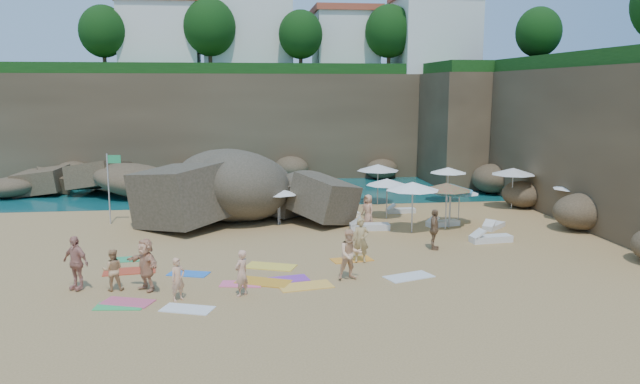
{
  "coord_description": "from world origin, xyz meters",
  "views": [
    {
      "loc": [
        -1.69,
        -26.39,
        6.96
      ],
      "look_at": [
        2.0,
        3.0,
        2.0
      ],
      "focal_mm": 35.0,
      "sensor_mm": 36.0,
      "label": 1
    }
  ],
  "objects": [
    {
      "name": "seawater",
      "position": [
        0.0,
        30.0,
        0.0
      ],
      "size": [
        120.0,
        120.0,
        0.0
      ],
      "primitive_type": "plane",
      "color": "#0C4751",
      "rests_on": "ground"
    },
    {
      "name": "lounger_1",
      "position": [
        8.4,
        3.65,
        0.13
      ],
      "size": [
        1.81,
        1.01,
        0.27
      ],
      "primitive_type": "cube",
      "rotation": [
        0.0,
        0.0,
        0.27
      ],
      "color": "silver",
      "rests_on": "ground"
    },
    {
      "name": "person_stand_0",
      "position": [
        -3.88,
        -6.17,
        0.73
      ],
      "size": [
        0.63,
        0.61,
        1.45
      ],
      "primitive_type": "imported",
      "rotation": [
        0.0,
        0.0,
        0.7
      ],
      "color": "#E3A277",
      "rests_on": "ground"
    },
    {
      "name": "towel_4",
      "position": [
        -0.67,
        -2.62,
        0.02
      ],
      "size": [
        2.15,
        1.61,
        0.03
      ],
      "primitive_type": "cube",
      "rotation": [
        0.0,
        0.0,
        -0.38
      ],
      "color": "yellow",
      "rests_on": "ground"
    },
    {
      "name": "rock_outcrop",
      "position": [
        -1.36,
        7.55,
        0.0
      ],
      "size": [
        10.61,
        9.2,
        3.58
      ],
      "primitive_type": null,
      "rotation": [
        0.0,
        0.0,
        0.32
      ],
      "color": "brown",
      "rests_on": "ground"
    },
    {
      "name": "clifftop_trees",
      "position": [
        4.78,
        19.52,
        11.26
      ],
      "size": [
        35.6,
        23.82,
        4.4
      ],
      "color": "#11380F",
      "rests_on": "ground"
    },
    {
      "name": "person_stand_4",
      "position": [
        4.61,
        4.19,
        0.81
      ],
      "size": [
        0.74,
        0.9,
        1.62
      ],
      "primitive_type": "imported",
      "rotation": [
        0.0,
        0.0,
        -1.1
      ],
      "color": "tan",
      "rests_on": "ground"
    },
    {
      "name": "parasol_4",
      "position": [
        15.61,
        4.09,
        1.85
      ],
      "size": [
        2.13,
        2.13,
        2.02
      ],
      "color": "silver",
      "rests_on": "ground"
    },
    {
      "name": "flag_pole",
      "position": [
        -8.41,
        6.24,
        2.34
      ],
      "size": [
        0.72,
        0.08,
        3.67
      ],
      "color": "silver",
      "rests_on": "ground"
    },
    {
      "name": "parasol_9",
      "position": [
        0.09,
        5.06,
        1.74
      ],
      "size": [
        2.01,
        2.01,
        1.9
      ],
      "color": "silver",
      "rests_on": "ground"
    },
    {
      "name": "person_stand_5",
      "position": [
        -2.95,
        6.75,
        0.96
      ],
      "size": [
        1.84,
        1.15,
        1.92
      ],
      "primitive_type": "imported",
      "rotation": [
        0.0,
        0.0,
        0.39
      ],
      "color": "tan",
      "rests_on": "ground"
    },
    {
      "name": "towel_2",
      "position": [
        -1.02,
        -4.59,
        0.02
      ],
      "size": [
        2.18,
        1.68,
        0.03
      ],
      "primitive_type": "cube",
      "rotation": [
        0.0,
        0.0,
        -0.42
      ],
      "color": "orange",
      "rests_on": "ground"
    },
    {
      "name": "ground",
      "position": [
        0.0,
        0.0,
        0.0
      ],
      "size": [
        120.0,
        120.0,
        0.0
      ],
      "primitive_type": "plane",
      "color": "tan",
      "rests_on": "ground"
    },
    {
      "name": "parasol_1",
      "position": [
        6.4,
        10.05,
        2.23
      ],
      "size": [
        2.57,
        2.57,
        2.43
      ],
      "color": "silver",
      "rests_on": "ground"
    },
    {
      "name": "person_lie_1",
      "position": [
        -7.51,
        -4.61,
        0.23
      ],
      "size": [
        1.96,
        2.19,
        0.46
      ],
      "primitive_type": "imported",
      "rotation": [
        0.0,
        0.0,
        -0.58
      ],
      "color": "tan",
      "rests_on": "ground"
    },
    {
      "name": "person_lie_5",
      "position": [
        2.15,
        -4.67,
        0.35
      ],
      "size": [
        1.19,
        1.97,
        0.7
      ],
      "primitive_type": "imported",
      "rotation": [
        0.0,
        0.0,
        0.17
      ],
      "color": "#F5BC8B",
      "rests_on": "ground"
    },
    {
      "name": "lounger_2",
      "position": [
        3.78,
        6.36,
        0.13
      ],
      "size": [
        1.73,
        1.04,
        0.26
      ],
      "primitive_type": "cube",
      "rotation": [
        0.0,
        0.0,
        0.32
      ],
      "color": "white",
      "rests_on": "ground"
    },
    {
      "name": "lounger_0",
      "position": [
        7.13,
        7.24,
        0.12
      ],
      "size": [
        1.63,
        0.61,
        0.25
      ],
      "primitive_type": "cube",
      "rotation": [
        0.0,
        0.0,
        0.05
      ],
      "color": "silver",
      "rests_on": "ground"
    },
    {
      "name": "towel_11",
      "position": [
        -6.28,
        -0.84,
        0.01
      ],
      "size": [
        1.74,
        1.01,
        0.03
      ],
      "primitive_type": "cube",
      "rotation": [
        0.0,
        0.0,
        0.11
      ],
      "color": "#2EA15F",
      "rests_on": "ground"
    },
    {
      "name": "towel_9",
      "position": [
        -1.82,
        -4.72,
        0.01
      ],
      "size": [
        1.6,
        1.0,
        0.03
      ],
      "primitive_type": "cube",
      "rotation": [
        0.0,
        0.0,
        -0.18
      ],
      "color": "#FA618B",
      "rests_on": "ground"
    },
    {
      "name": "person_stand_2",
      "position": [
        2.89,
        7.37,
        0.96
      ],
      "size": [
        1.33,
        1.06,
        1.92
      ],
      "primitive_type": "imported",
      "rotation": [
        0.0,
        0.0,
        2.62
      ],
      "color": "tan",
      "rests_on": "ground"
    },
    {
      "name": "person_stand_6",
      "position": [
        -1.8,
        -5.95,
        0.8
      ],
      "size": [
        0.67,
        0.69,
        1.59
      ],
      "primitive_type": "imported",
      "rotation": [
        0.0,
        0.0,
        3.99
      ],
      "color": "#EDAA86",
      "rests_on": "ground"
    },
    {
      "name": "towel_5",
      "position": [
        -3.52,
        -7.08,
        0.01
      ],
      "size": [
        1.81,
        1.32,
        0.03
      ],
      "primitive_type": "cube",
      "rotation": [
        0.0,
        0.0,
        -0.35
      ],
      "color": "white",
      "rests_on": "ground"
    },
    {
      "name": "person_lie_3",
      "position": [
        -5.08,
        -4.99,
        0.24
      ],
      "size": [
        2.48,
        2.47,
        0.49
      ],
      "primitive_type": "imported",
      "rotation": [
        0.0,
        0.0,
        -0.86
      ],
      "color": "tan",
      "rests_on": "ground"
    },
    {
      "name": "towel_13",
      "position": [
        4.38,
        -4.62,
        0.02
      ],
      "size": [
        2.0,
        1.45,
        0.03
      ],
      "primitive_type": "cube",
      "rotation": [
        0.0,
        0.0,
        0.34
      ],
      "color": "silver",
      "rests_on": "ground"
    },
    {
      "name": "lounger_4",
      "position": [
        4.52,
        3.29,
        0.15
      ],
      "size": [
        1.99,
        0.75,
        0.3
      ],
      "primitive_type": "cube",
      "rotation": [
        0.0,
        0.0,
        -0.05
      ],
      "color": "silver",
      "rests_on": "ground"
    },
    {
      "name": "lounger_5",
      "position": [
        10.74,
        2.74,
        0.13
      ],
      "size": [
        1.55,
        1.53,
        0.25
      ],
      "primitive_type": "cube",
      "rotation": [
        0.0,
        0.0,
        0.77
      ],
      "color": "silver",
      "rests_on": "ground"
    },
    {
      "name": "parasol_0",
      "position": [
        0.18,
        5.12,
        1.71
      ],
      "size": [
        1.97,
        1.97,
        1.87
      ],
      "color": "silver",
      "rests_on": "ground"
    },
    {
      "name": "cliff_back",
      "position": [
        2.0,
        25.0,
        4.0
      ],
      "size": [
        44.0,
        8.0,
        8.0
      ],
      "primitive_type": "cube",
      "color": "brown",
      "rests_on": "ground"
    },
    {
      "name": "parasol_11",
      "position": [
        6.45,
        2.5,
        2.28
      ],
      "size": [
        2.62,
        2.62,
        2.48
      ],
      "color": "silver",
      "rests_on": "ground"
    },
    {
      "name": "towel_3",
      "position": [
        -5.71,
        -6.54,
        0.01
      ],
      "size": [
        1.62,
        0.94,
        0.03
      ],
      "primitive_type": "cube",
      "rotation": [
        0.0,
        0.0,
        -0.11
      ],
      "color": "green",
      "rests_on": "ground"
    },
    {
      "name": "towel_10",
      "position": [
        2.68,
        -2.05,
        0.01
      ],
      "size": [
        1.78,
        1.12,
        0.03
      ],
      "primitive_type": "cube",
      "rotation": [
        0.0,
        0.0,
        0.19
      ],
      "color": "orange",
      "rests_on": "ground"
    },
    {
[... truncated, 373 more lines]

